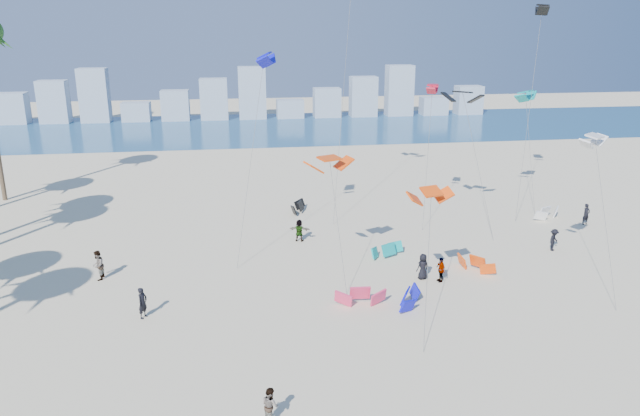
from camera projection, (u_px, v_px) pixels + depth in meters
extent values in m
plane|color=navy|center=(246.00, 129.00, 90.02)|extent=(220.00, 220.00, 0.00)
imported|color=black|center=(143.00, 303.00, 32.07)|extent=(0.67, 0.75, 1.72)
imported|color=gray|center=(270.00, 405.00, 23.64)|extent=(0.88, 0.94, 1.55)
imported|color=black|center=(423.00, 267.00, 36.98)|extent=(0.92, 0.75, 1.63)
imported|color=gray|center=(441.00, 270.00, 36.63)|extent=(0.55, 0.97, 1.55)
imported|color=black|center=(554.00, 240.00, 41.61)|extent=(1.15, 1.09, 1.56)
imported|color=gray|center=(299.00, 230.00, 43.44)|extent=(1.58, 0.90, 1.62)
imported|color=black|center=(586.00, 214.00, 47.04)|extent=(0.69, 0.53, 1.67)
imported|color=gray|center=(98.00, 265.00, 36.85)|extent=(0.78, 0.96, 1.87)
cylinder|color=#595959|center=(338.00, 226.00, 35.23)|extent=(0.66, 2.70, 7.55)
cylinder|color=#595959|center=(478.00, 167.00, 43.57)|extent=(1.90, 3.24, 10.38)
cylinder|color=#595959|center=(605.00, 222.00, 33.55)|extent=(0.24, 3.84, 9.03)
cylinder|color=#595959|center=(251.00, 161.00, 39.00)|extent=(2.38, 4.13, 13.13)
cylinder|color=#595959|center=(428.00, 158.00, 45.86)|extent=(1.22, 3.00, 10.63)
cylinder|color=#595959|center=(342.00, 105.00, 47.29)|extent=(2.25, 5.28, 18.01)
cylinder|color=#595959|center=(530.00, 153.00, 49.81)|extent=(0.35, 3.11, 9.69)
cylinder|color=#595959|center=(428.00, 267.00, 30.59)|extent=(1.80, 5.29, 6.52)
cylinder|color=#595959|center=(529.00, 113.00, 47.98)|extent=(2.90, 4.68, 16.50)
cube|color=#9EADBF|center=(13.00, 108.00, 93.83)|extent=(4.40, 3.00, 4.80)
cube|color=#9EADBF|center=(54.00, 102.00, 94.42)|extent=(4.40, 3.00, 6.60)
cube|color=#9EADBF|center=(94.00, 95.00, 95.01)|extent=(4.40, 3.00, 8.40)
cube|color=#9EADBF|center=(136.00, 112.00, 96.66)|extent=(4.40, 3.00, 3.00)
cube|color=#9EADBF|center=(175.00, 105.00, 97.25)|extent=(4.40, 3.00, 4.80)
cube|color=#9EADBF|center=(214.00, 99.00, 97.84)|extent=(4.40, 3.00, 6.60)
cube|color=#9EADBF|center=(252.00, 93.00, 98.44)|extent=(4.40, 3.00, 8.40)
cube|color=#9EADBF|center=(290.00, 109.00, 100.09)|extent=(4.40, 3.00, 3.00)
cube|color=#9EADBF|center=(327.00, 102.00, 100.68)|extent=(4.40, 3.00, 4.80)
cube|color=#9EADBF|center=(363.00, 96.00, 101.27)|extent=(4.40, 3.00, 6.60)
cube|color=#9EADBF|center=(399.00, 90.00, 101.86)|extent=(4.40, 3.00, 8.40)
cube|color=#9EADBF|center=(434.00, 106.00, 103.51)|extent=(4.40, 3.00, 3.00)
cube|color=#9EADBF|center=(468.00, 100.00, 104.10)|extent=(4.40, 3.00, 4.80)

